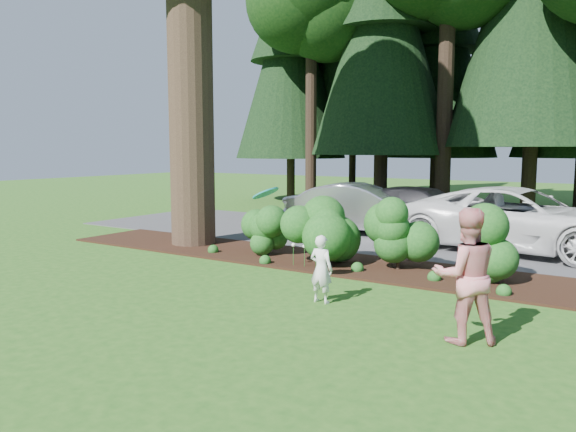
% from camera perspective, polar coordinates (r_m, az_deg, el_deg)
% --- Properties ---
extents(ground, '(80.00, 80.00, 0.00)m').
position_cam_1_polar(ground, '(10.76, -3.67, -7.81)').
color(ground, '#1F4E16').
rests_on(ground, ground).
extents(mulch_bed, '(16.00, 2.50, 0.05)m').
position_cam_1_polar(mulch_bed, '(13.43, 4.67, -4.74)').
color(mulch_bed, black).
rests_on(mulch_bed, ground).
extents(driveway, '(22.00, 6.00, 0.03)m').
position_cam_1_polar(driveway, '(17.23, 11.42, -2.30)').
color(driveway, '#38383A').
rests_on(driveway, ground).
extents(shrub_row, '(6.53, 1.60, 1.61)m').
position_cam_1_polar(shrub_row, '(12.85, 7.49, -1.76)').
color(shrub_row, '#164A17').
rests_on(shrub_row, ground).
extents(lily_cluster, '(0.69, 0.09, 0.57)m').
position_cam_1_polar(lily_cluster, '(12.76, 1.69, -3.18)').
color(lily_cluster, '#164A17').
rests_on(lily_cluster, ground).
extents(car_silver_wagon, '(5.02, 2.47, 1.58)m').
position_cam_1_polar(car_silver_wagon, '(17.97, 7.43, 0.75)').
color(car_silver_wagon, '#ADADB2').
rests_on(car_silver_wagon, driveway).
extents(car_white_suv, '(6.34, 3.46, 1.68)m').
position_cam_1_polar(car_white_suv, '(15.87, 22.45, -0.35)').
color(car_white_suv, silver).
rests_on(car_white_suv, driveway).
extents(car_dark_suv, '(5.11, 2.19, 1.47)m').
position_cam_1_polar(car_dark_suv, '(18.34, 13.72, 0.55)').
color(car_dark_suv, black).
rests_on(car_dark_suv, driveway).
extents(child, '(0.45, 0.31, 1.22)m').
position_cam_1_polar(child, '(9.97, 3.39, -5.39)').
color(child, white).
rests_on(child, ground).
extents(adult, '(1.18, 1.12, 1.91)m').
position_cam_1_polar(adult, '(8.28, 17.60, -5.79)').
color(adult, red).
rests_on(adult, ground).
extents(frisbee, '(0.48, 0.52, 0.25)m').
position_cam_1_polar(frisbee, '(10.50, -2.30, 2.35)').
color(frisbee, '#187B84').
rests_on(frisbee, ground).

